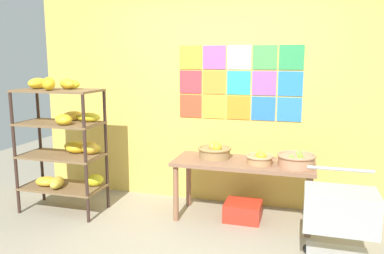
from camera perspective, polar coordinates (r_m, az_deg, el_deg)
The scene contains 8 objects.
back_wall_with_art at distance 4.66m, azimuth 3.41°, elevation 5.13°, with size 4.58×0.07×2.70m.
banana_shelf_unit at distance 4.61m, azimuth -18.11°, elevation -1.26°, with size 0.94×0.59×1.55m.
display_table at distance 4.23m, azimuth 7.56°, elevation -6.16°, with size 1.50×0.59×0.66m.
fruit_basket_back_left at distance 4.10m, azimuth 15.12°, elevation -4.65°, with size 0.39×0.39×0.15m.
fruit_basket_back_right at distance 4.12m, azimuth 9.96°, elevation -4.55°, with size 0.29×0.29×0.14m.
fruit_basket_centre at distance 4.31m, azimuth 3.35°, elevation -3.51°, with size 0.37×0.37×0.18m.
produce_crate_under_table at distance 4.38m, azimuth 7.50°, elevation -12.15°, with size 0.39×0.35×0.20m, color red.
shopping_cart at distance 3.55m, azimuth 20.95°, elevation -11.75°, with size 0.59×0.43×0.80m.
Camera 1 is at (1.05, -2.96, 1.74)m, focal length 36.21 mm.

